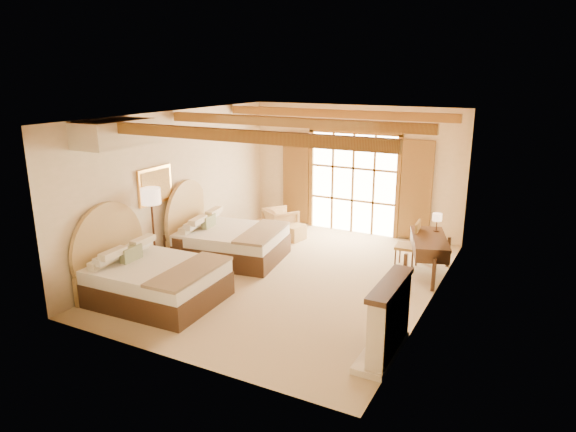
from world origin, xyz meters
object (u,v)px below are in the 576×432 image
Objects in this scene: nightstand at (182,249)px; desk at (428,255)px; armchair at (281,221)px; bed_near at (148,275)px; bed_far at (224,238)px.

desk is at bearing 29.40° from nightstand.
desk is (3.93, -1.05, 0.10)m from armchair.
armchair is (0.30, 4.46, -0.11)m from bed_near.
nightstand is (-0.63, -0.70, -0.13)m from bed_far.
bed_far is (-0.01, 2.41, -0.00)m from bed_near.
desk is (4.23, 3.41, -0.01)m from bed_near.
armchair is at bearing 81.24° from nightstand.
bed_near reaches higher than armchair.
bed_near is 1.84m from nightstand.
bed_far is 3.96× the size of nightstand.
bed_far is at bearing 87.93° from bed_near.
bed_near is 4.47m from armchair.
bed_far reaches higher than desk.
armchair is 4.07m from desk.
nightstand is at bearing -140.66° from bed_far.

